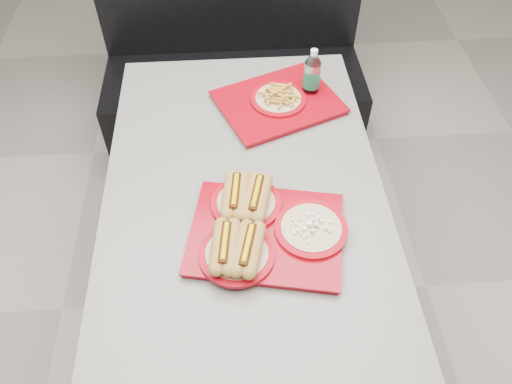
{
  "coord_description": "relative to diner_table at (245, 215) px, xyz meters",
  "views": [
    {
      "loc": [
        -0.04,
        -1.08,
        1.96
      ],
      "look_at": [
        0.03,
        -0.11,
        0.83
      ],
      "focal_mm": 35.0,
      "sensor_mm": 36.0,
      "label": 1
    }
  ],
  "objects": [
    {
      "name": "diner_table",
      "position": [
        0.0,
        0.0,
        0.0
      ],
      "size": [
        0.92,
        1.42,
        0.75
      ],
      "color": "black",
      "rests_on": "ground"
    },
    {
      "name": "booth_bench",
      "position": [
        0.0,
        1.09,
        -0.18
      ],
      "size": [
        1.3,
        0.57,
        1.35
      ],
      "color": "black",
      "rests_on": "ground"
    },
    {
      "name": "tray_near",
      "position": [
        0.04,
        -0.21,
        0.2
      ],
      "size": [
        0.5,
        0.43,
        0.1
      ],
      "rotation": [
        0.0,
        0.0,
        -0.2
      ],
      "color": "maroon",
      "rests_on": "diner_table"
    },
    {
      "name": "tray_far",
      "position": [
        0.15,
        0.39,
        0.19
      ],
      "size": [
        0.52,
        0.47,
        0.08
      ],
      "rotation": [
        0.0,
        0.0,
        0.39
      ],
      "color": "maroon",
      "rests_on": "diner_table"
    },
    {
      "name": "water_bottle",
      "position": [
        0.28,
        0.44,
        0.25
      ],
      "size": [
        0.06,
        0.06,
        0.2
      ],
      "rotation": [
        0.0,
        0.0,
        -0.39
      ],
      "color": "silver",
      "rests_on": "diner_table"
    },
    {
      "name": "ground",
      "position": [
        0.0,
        0.0,
        -0.58
      ],
      "size": [
        6.0,
        6.0,
        0.0
      ],
      "primitive_type": "plane",
      "color": "#9C988C",
      "rests_on": "ground"
    }
  ]
}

